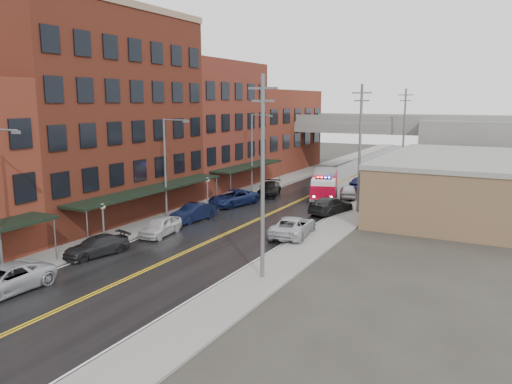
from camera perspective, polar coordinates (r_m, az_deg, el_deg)
The scene contains 31 objects.
road at distance 46.23m, azimuth 1.15°, elevation -2.72°, with size 11.00×160.00×0.02m, color black.
sidewalk_left at distance 49.81m, azimuth -6.40°, elevation -1.75°, with size 3.00×160.00×0.15m, color slate.
sidewalk_right at distance 43.56m, azimuth 9.80°, elevation -3.61°, with size 3.00×160.00×0.15m, color slate.
curb_left at distance 48.92m, azimuth -4.79°, elevation -1.94°, with size 0.30×160.00×0.15m, color gray.
curb_right at distance 44.07m, azimuth 7.76°, elevation -3.39°, with size 0.30×160.00×0.15m, color gray.
brick_building_b at distance 47.13m, azimuth -17.59°, elevation 8.09°, with size 9.00×20.00×18.00m, color #4F2015.
brick_building_c at distance 60.84m, azimuth -5.72°, elevation 7.53°, with size 9.00×15.00×15.00m, color maroon.
brick_building_far at distance 76.15m, azimuth 1.57°, elevation 7.02°, with size 9.00×20.00×12.00m, color brown.
tan_building at distance 51.13m, azimuth 22.71°, elevation 0.58°, with size 14.00×22.00×5.00m, color brown.
right_far_block at distance 80.63m, azimuth 26.12°, elevation 4.73°, with size 18.00×30.00×8.00m, color slate.
awning_1 at distance 43.85m, azimuth -11.78°, elevation 0.31°, with size 2.60×18.00×3.09m.
awning_2 at distance 58.28m, azimuth -0.85°, elevation 2.99°, with size 2.60×13.00×3.09m.
globe_lamp_1 at distance 38.17m, azimuth -17.11°, elevation -2.47°, with size 0.44×0.44×3.12m.
globe_lamp_2 at distance 48.89m, azimuth -5.57°, elevation 0.71°, with size 0.44×0.44×3.12m.
street_lamp_1 at distance 43.72m, azimuth -10.10°, elevation 3.25°, with size 2.64×0.22×9.00m.
street_lamp_2 at distance 57.15m, azimuth -0.26°, elevation 5.07°, with size 2.64×0.22×9.00m.
utility_pole_0 at distance 28.69m, azimuth 0.76°, elevation 1.97°, with size 1.80×0.24×12.00m.
utility_pole_1 at distance 47.30m, azimuth 11.79°, elevation 5.09°, with size 1.80×0.24×12.00m.
utility_pole_2 at distance 66.71m, azimuth 16.53°, elevation 6.38°, with size 1.80×0.24×12.00m.
overpass at distance 75.19m, azimuth 12.15°, elevation 6.74°, with size 40.00×10.00×7.50m.
fire_truck at distance 54.41m, azimuth 7.84°, elevation 0.90°, with size 5.05×8.52×2.97m.
parked_car_left_2 at distance 31.14m, azimuth -26.93°, elevation -8.99°, with size 2.58×5.59×1.55m, color #AEAFB6.
parked_car_left_3 at distance 36.14m, azimuth -17.77°, elevation -5.91°, with size 1.88×4.62×1.34m, color black.
parked_car_left_4 at distance 40.18m, azimuth -10.88°, elevation -3.84°, with size 1.78×4.42×1.51m, color silver.
parked_car_left_5 at distance 44.44m, azimuth -7.17°, elevation -2.34°, with size 1.63×4.66×1.54m, color black.
parked_car_left_6 at distance 50.57m, azimuth -2.64°, elevation -0.67°, with size 2.64×5.73×1.59m, color #131F4A.
parked_car_left_7 at distance 55.96m, azimuth 1.54°, elevation 0.36°, with size 2.09×5.15×1.49m, color black.
parked_car_right_0 at distance 39.29m, azimuth 4.24°, elevation -3.93°, with size 2.66×5.77×1.60m, color #AFB2B8.
parked_car_right_1 at distance 47.51m, azimuth 8.55°, elevation -1.51°, with size 2.21×5.44×1.58m, color black.
parked_car_right_2 at distance 55.43m, azimuth 10.50°, elevation 0.08°, with size 1.73×4.31×1.47m, color silver.
parked_car_right_3 at distance 61.02m, azimuth 12.24°, elevation 0.96°, with size 1.57×4.50×1.48m, color black.
Camera 1 is at (19.97, -10.34, 10.53)m, focal length 35.00 mm.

